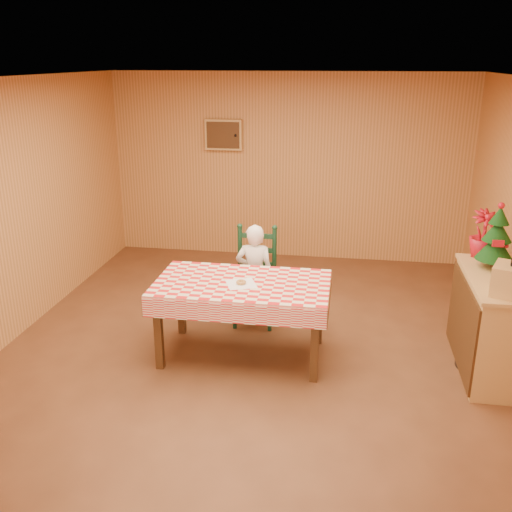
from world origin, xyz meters
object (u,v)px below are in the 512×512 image
Objects in this scene: dining_table at (242,290)px; seated_child at (255,275)px; christmas_tree at (497,239)px; shelf_unit at (491,324)px; storage_bin at (476,350)px; ladder_chair at (255,278)px.

seated_child is (0.00, 0.73, -0.13)m from dining_table.
christmas_tree is (2.30, -0.39, 0.65)m from seated_child.
storage_bin is at bearing 158.61° from shelf_unit.
seated_child is at bearing 164.62° from storage_bin.
christmas_tree is 1.78× the size of storage_bin.
christmas_tree is at bearing 170.35° from seated_child.
dining_table is at bearing -171.64° from christmas_tree.
seated_child is 2.32m from storage_bin.
ladder_chair is 2.45m from christmas_tree.
seated_child is at bearing 164.39° from shelf_unit.
christmas_tree is (2.30, 0.34, 0.52)m from dining_table.
dining_table is 0.81m from ladder_chair.
storage_bin is (-0.09, -0.22, -1.04)m from christmas_tree.
ladder_chair is (-0.00, 0.79, -0.18)m from dining_table.
storage_bin is at bearing -113.73° from christmas_tree.
christmas_tree reaches higher than dining_table.
shelf_unit is 0.79m from christmas_tree.
seated_child is 2.42m from christmas_tree.
dining_table is 1.47× the size of seated_child.
ladder_chair is at bearing 168.98° from christmas_tree.
seated_child reaches higher than dining_table.
christmas_tree reaches higher than seated_child.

